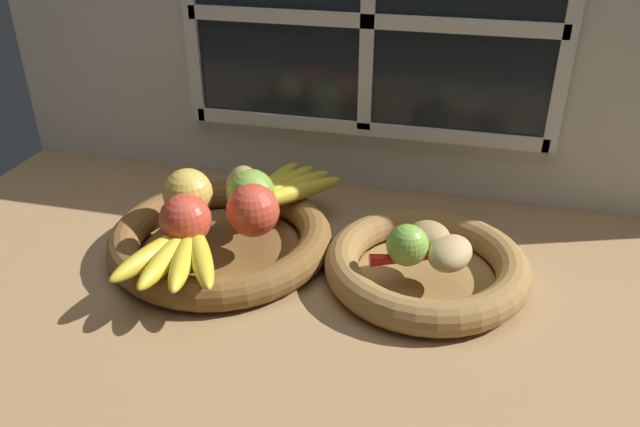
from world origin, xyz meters
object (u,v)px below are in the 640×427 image
apple_red_right (253,210)px  banana_bunch_front (177,255)px  fruit_bowl_left (221,239)px  apple_green_back (251,193)px  pear_brown (244,189)px  lime_near (407,245)px  banana_bunch_back (284,188)px  apple_golden_left (188,193)px  fruit_bowl_right (426,266)px  chili_pepper (418,258)px  apple_red_front (185,220)px  potato_large (429,237)px  potato_small (450,253)px

apple_red_right → banana_bunch_front: bearing=-125.6°
fruit_bowl_left → apple_green_back: bearing=46.6°
fruit_bowl_left → pear_brown: pear_brown is taller
pear_brown → lime_near: (27.15, -9.23, -0.87)cm
banana_bunch_back → fruit_bowl_left: bearing=-120.7°
apple_green_back → pear_brown: size_ratio=1.00×
fruit_bowl_left → apple_golden_left: bearing=165.0°
fruit_bowl_right → chili_pepper: size_ratio=2.19×
apple_golden_left → pear_brown: bearing=25.8°
apple_red_front → lime_near: 32.00cm
fruit_bowl_right → lime_near: lime_near is taller
apple_red_front → pear_brown: size_ratio=1.00×
apple_green_back → apple_golden_left: bearing=-165.2°
apple_golden_left → banana_bunch_front: size_ratio=0.44×
apple_golden_left → potato_large: size_ratio=1.22×
potato_small → apple_golden_left: bearing=173.4°
pear_brown → potato_large: bearing=-10.1°
fruit_bowl_left → lime_near: bearing=-7.6°
banana_bunch_back → pear_brown: bearing=-126.9°
banana_bunch_front → chili_pepper: banana_bunch_front is taller
apple_red_right → pear_brown: bearing=120.0°
fruit_bowl_left → fruit_bowl_right: size_ratio=1.17×
apple_red_front → apple_red_right: (8.66, 4.70, 0.20)cm
potato_small → lime_near: lime_near is taller
pear_brown → potato_large: 30.27cm
apple_green_back → chili_pepper: bearing=-15.8°
lime_near → chili_pepper: 2.60cm
fruit_bowl_right → banana_bunch_front: banana_bunch_front is taller
apple_red_front → apple_red_right: apple_red_right is taller
potato_large → fruit_bowl_left: bearing=180.0°
fruit_bowl_left → apple_golden_left: apple_golden_left is taller
pear_brown → banana_bunch_front: (-3.57, -17.20, -2.30)cm
potato_large → lime_near: 4.74cm
banana_bunch_back → potato_large: potato_large is taller
apple_green_back → chili_pepper: size_ratio=0.56×
apple_red_right → potato_small: bearing=-3.5°
pear_brown → potato_small: (32.98, -8.55, -1.70)cm
fruit_bowl_left → potato_large: bearing=0.0°
banana_bunch_back → potato_small: size_ratio=2.45×
banana_bunch_front → banana_bunch_back: banana_bunch_front is taller
apple_green_back → chili_pepper: (27.14, -7.67, -2.91)cm
pear_brown → potato_small: pear_brown is taller
apple_green_back → apple_golden_left: 9.81cm
fruit_bowl_left → potato_large: (31.95, 0.00, 4.95)cm
potato_small → lime_near: 5.93cm
apple_green_back → chili_pepper: apple_green_back is taller
apple_golden_left → banana_bunch_back: bearing=38.6°
apple_golden_left → apple_red_right: apple_red_right is taller
potato_small → banana_bunch_front: bearing=-166.7°
apple_red_front → fruit_bowl_left: bearing=67.3°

